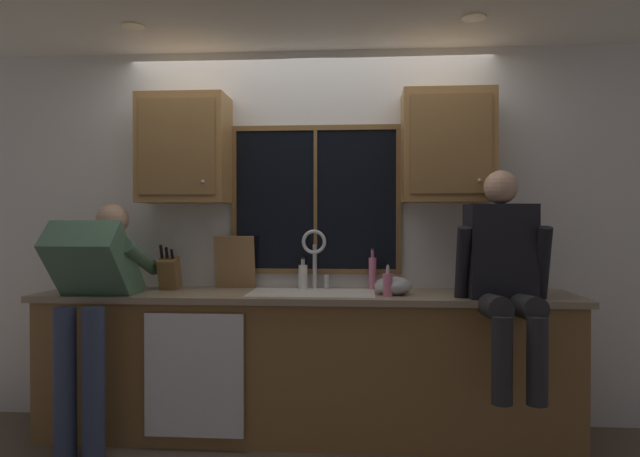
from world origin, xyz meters
name	(u,v)px	position (x,y,z in m)	size (l,w,h in m)	color
back_wall	(310,236)	(0.00, 0.06, 1.27)	(5.74, 0.12, 2.55)	silver
ceiling_downlight_left	(133,26)	(-1.00, -0.60, 2.54)	(0.14, 0.14, 0.01)	#FFEAB2
ceiling_downlight_right	(474,18)	(1.00, -0.60, 2.54)	(0.14, 0.14, 0.01)	#FFEAB2
window_glass	(316,200)	(0.04, -0.01, 1.52)	(1.10, 0.02, 0.95)	black
window_frame_top	(315,128)	(0.04, -0.02, 2.02)	(1.17, 0.02, 0.04)	brown
window_frame_bottom	(315,271)	(0.04, -0.02, 1.03)	(1.17, 0.02, 0.04)	brown
window_frame_left	(234,200)	(-0.52, -0.02, 1.52)	(0.04, 0.02, 0.95)	brown
window_frame_right	(399,199)	(0.61, -0.02, 1.52)	(0.04, 0.02, 0.95)	brown
window_mullion_center	(315,200)	(0.04, -0.02, 1.52)	(0.02, 0.02, 0.95)	brown
lower_cabinet_run	(305,367)	(0.00, -0.29, 0.44)	(3.34, 0.58, 0.88)	olive
countertop	(305,296)	(0.00, -0.31, 0.90)	(3.40, 0.62, 0.04)	gray
dishwasher_front	(194,375)	(-0.63, -0.61, 0.46)	(0.60, 0.02, 0.74)	white
upper_cabinet_left	(184,149)	(-0.83, -0.17, 1.86)	(0.58, 0.36, 0.72)	#9E703D
upper_cabinet_right	(447,147)	(0.92, -0.17, 1.86)	(0.58, 0.36, 0.72)	#9E703D
sink	(312,308)	(0.04, -0.30, 0.82)	(0.80, 0.46, 0.21)	white
faucet	(315,252)	(0.05, -0.12, 1.17)	(0.18, 0.09, 0.40)	silver
person_standing	(93,294)	(-1.27, -0.58, 0.94)	(0.53, 0.72, 1.49)	#384260
person_sitting_on_counter	(504,269)	(1.19, -0.57, 1.10)	(0.54, 0.62, 1.26)	#262628
knife_block	(169,273)	(-0.92, -0.20, 1.03)	(0.12, 0.18, 0.32)	brown
cutting_board	(235,262)	(-0.50, -0.09, 1.10)	(0.27, 0.02, 0.36)	#997047
mixing_bowl	(393,286)	(0.56, -0.34, 0.97)	(0.23, 0.23, 0.12)	#B7B7BC
soap_dispenser	(388,284)	(0.52, -0.43, 0.99)	(0.06, 0.07, 0.19)	pink
bottle_green_glass	(372,272)	(0.43, -0.07, 1.03)	(0.05, 0.05, 0.28)	pink
bottle_tall_clear	(303,276)	(-0.03, -0.10, 1.01)	(0.06, 0.06, 0.21)	silver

